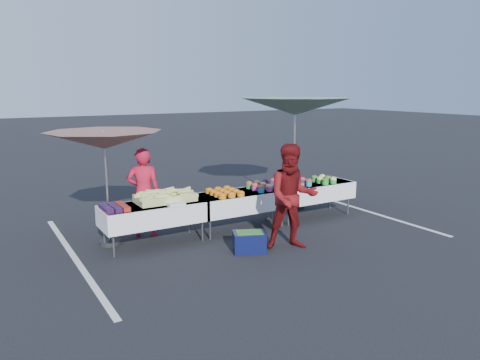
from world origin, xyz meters
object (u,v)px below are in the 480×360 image
vendor (144,192)px  umbrella_left (104,141)px  table_left (154,213)px  storage_bin (249,241)px  customer (292,197)px  table_right (311,191)px  table_center (240,201)px  umbrella_right (295,107)px

vendor → umbrella_left: bearing=35.5°
table_left → storage_bin: size_ratio=2.83×
vendor → customer: (1.99, -1.97, 0.08)m
table_right → umbrella_left: (-4.30, 0.40, 1.29)m
table_center → umbrella_left: bearing=170.9°
umbrella_left → storage_bin: bearing=-39.6°
table_center → storage_bin: bearing=-113.8°
table_right → umbrella_left: bearing=174.7°
vendor → storage_bin: vendor is taller
table_center → table_right: (1.80, 0.00, 0.00)m
customer → table_right: bearing=65.9°
umbrella_left → customer: bearing=-33.9°
table_left → umbrella_left: umbrella_left is taller
customer → umbrella_right: size_ratio=0.60×
vendor → umbrella_left: umbrella_left is taller
table_center → umbrella_right: (1.93, 0.80, 1.76)m
table_right → vendor: 3.63m
table_center → umbrella_right: bearing=22.5°
storage_bin → customer: bearing=8.0°
table_center → customer: size_ratio=1.01×
table_left → table_right: 3.60m
vendor → table_left: bearing=111.8°
table_right → umbrella_left: umbrella_left is taller
customer → umbrella_left: umbrella_left is taller
table_left → umbrella_right: bearing=12.1°
table_left → table_center: 1.80m
table_left → storage_bin: table_left is taller
table_center → table_right: 1.80m
umbrella_left → umbrella_right: bearing=5.2°
storage_bin → table_center: bearing=89.4°
table_right → vendor: bearing=171.3°
table_right → customer: size_ratio=1.01×
customer → umbrella_right: 3.15m
table_left → customer: 2.49m
customer → storage_bin: customer is taller
table_center → customer: 1.48m
table_right → storage_bin: bearing=-152.4°
table_center → storage_bin: (-0.54, -1.22, -0.40)m
storage_bin → table_left: bearing=159.1°
customer → umbrella_right: (1.72, 2.22, 1.42)m
table_left → customer: bearing=-35.3°
table_right → storage_bin: size_ratio=2.83×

